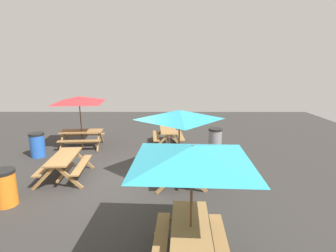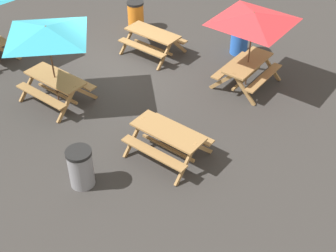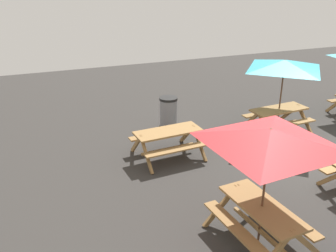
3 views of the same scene
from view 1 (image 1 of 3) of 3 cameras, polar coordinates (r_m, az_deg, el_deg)
The scene contains 9 objects.
ground_plane at distance 8.80m, azimuth -11.17°, elevation -11.38°, with size 24.91×24.91×0.00m, color #33302D.
picnic_table_0 at distance 9.17m, azimuth -21.64°, elevation -7.27°, with size 1.89×1.63×0.81m.
picnic_table_1 at distance 11.99m, azimuth 0.00°, elevation -1.57°, with size 1.89×1.64×0.81m.
picnic_table_2 at distance 12.01m, azimuth -18.73°, elevation 4.69°, with size 2.82×2.82×2.34m.
picnic_table_3 at distance 4.53m, azimuth 5.28°, elevation -8.00°, with size 2.82×2.82×2.34m.
picnic_table_4 at distance 7.93m, azimuth 2.48°, elevation 1.30°, with size 2.14×2.14×2.34m.
trash_bin_orange at distance 8.22m, azimuth -31.97°, elevation -11.30°, with size 0.59×0.59×0.98m.
trash_bin_blue at distance 11.73m, azimuth -26.55°, elevation -3.69°, with size 0.59×0.59×0.98m.
trash_bin_gray at distance 11.41m, azimuth 10.20°, elevation -2.92°, with size 0.59×0.59×0.98m.
Camera 1 is at (7.83, 1.69, 3.63)m, focal length 28.00 mm.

